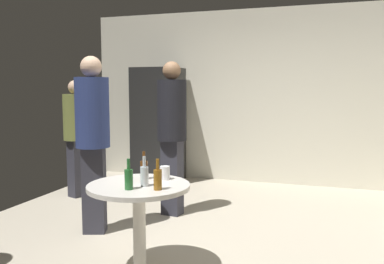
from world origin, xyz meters
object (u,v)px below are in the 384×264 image
beer_bottle_amber (158,179)px  beer_bottle_clear (144,175)px  plastic_cup_white (165,173)px  beer_bottle_brown (144,169)px  person_in_olive_shirt (76,129)px  refrigerator (159,125)px  person_in_black_shirt (172,126)px  beer_bottle_green (129,178)px  foreground_table (139,197)px  person_in_navy_shirt (93,130)px

beer_bottle_amber → beer_bottle_clear: same height
beer_bottle_clear → plastic_cup_white: size_ratio=2.09×
beer_bottle_amber → beer_bottle_brown: size_ratio=1.00×
beer_bottle_brown → person_in_olive_shirt: person_in_olive_shirt is taller
refrigerator → person_in_black_shirt: bearing=-62.2°
beer_bottle_brown → person_in_olive_shirt: bearing=136.1°
beer_bottle_green → beer_bottle_brown: bearing=96.3°
person_in_black_shirt → plastic_cup_white: bearing=26.5°
foreground_table → plastic_cup_white: plastic_cup_white is taller
beer_bottle_brown → beer_bottle_green: same height
beer_bottle_clear → beer_bottle_brown: bearing=115.4°
beer_bottle_brown → beer_bottle_green: (0.04, -0.35, 0.00)m
refrigerator → beer_bottle_amber: (1.35, -3.25, -0.08)m
foreground_table → plastic_cup_white: (0.13, 0.22, 0.16)m
beer_bottle_brown → person_in_black_shirt: 1.43m
refrigerator → beer_bottle_brown: 3.15m
beer_bottle_amber → person_in_navy_shirt: bearing=141.2°
person_in_olive_shirt → person_in_navy_shirt: person_in_navy_shirt is taller
beer_bottle_amber → plastic_cup_white: beer_bottle_amber is taller
foreground_table → plastic_cup_white: size_ratio=7.27×
refrigerator → plastic_cup_white: refrigerator is taller
plastic_cup_white → person_in_navy_shirt: 1.15m
beer_bottle_brown → beer_bottle_green: bearing=-83.7°
person_in_black_shirt → refrigerator: bearing=-144.2°
person_in_navy_shirt → beer_bottle_green: bearing=24.4°
beer_bottle_green → person_in_black_shirt: 1.77m
plastic_cup_white → person_in_black_shirt: 1.44m
refrigerator → beer_bottle_brown: (1.11, -2.95, -0.08)m
beer_bottle_green → plastic_cup_white: size_ratio=2.09×
beer_bottle_amber → person_in_black_shirt: bearing=107.4°
refrigerator → beer_bottle_clear: refrigerator is taller
plastic_cup_white → beer_bottle_amber: bearing=-76.8°
beer_bottle_brown → person_in_olive_shirt: 2.51m
refrigerator → beer_bottle_amber: 3.52m
person_in_navy_shirt → person_in_black_shirt: bearing=127.4°
beer_bottle_amber → beer_bottle_brown: (-0.25, 0.30, 0.00)m
plastic_cup_white → person_in_black_shirt: bearing=108.5°
beer_bottle_brown → person_in_black_shirt: bearing=101.5°
foreground_table → beer_bottle_brown: (-0.04, 0.18, 0.19)m
person_in_olive_shirt → person_in_black_shirt: (1.53, -0.36, 0.12)m
foreground_table → person_in_black_shirt: bearing=101.5°
person_in_olive_shirt → person_in_black_shirt: 1.57m
beer_bottle_brown → beer_bottle_clear: 0.25m
refrigerator → plastic_cup_white: 3.18m
refrigerator → beer_bottle_brown: bearing=-69.4°
beer_bottle_clear → person_in_black_shirt: bearing=103.5°
beer_bottle_amber → beer_bottle_green: (-0.21, -0.05, 0.00)m
beer_bottle_clear → beer_bottle_green: bearing=-118.1°
beer_bottle_amber → person_in_olive_shirt: size_ratio=0.14×
plastic_cup_white → person_in_black_shirt: (-0.45, 1.34, 0.26)m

